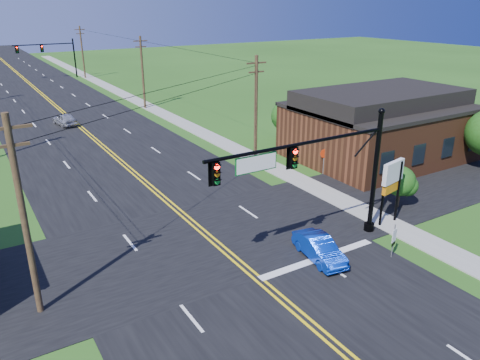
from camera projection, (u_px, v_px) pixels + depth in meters
road_main at (63, 114)px, 57.33m from camera, size 16.00×220.00×0.04m
road_cross at (208, 240)px, 27.06m from camera, size 70.00×10.00×0.04m
sidewalk at (176, 120)px, 54.48m from camera, size 2.00×160.00×0.08m
signal_mast_main at (316, 169)px, 24.30m from camera, size 11.30×0.60×7.48m
signal_mast_far at (48, 53)px, 81.77m from camera, size 10.98×0.60×7.48m
brick_building at (378, 131)px, 40.76m from camera, size 14.20×11.20×4.70m
utility_pole_left_a at (23, 215)px, 19.15m from camera, size 1.80×0.28×9.00m
utility_pole_right_a at (256, 109)px, 38.13m from camera, size 1.80×0.28×9.00m
utility_pole_right_b at (143, 71)px, 58.84m from camera, size 1.80×0.28×9.00m
utility_pole_right_c at (82, 51)px, 82.74m from camera, size 1.80×0.28×9.00m
tree_right_back at (287, 116)px, 45.10m from camera, size 3.00×3.00×4.10m
shrub_corner at (400, 181)px, 30.76m from camera, size 2.00×2.00×2.86m
blue_car at (319, 249)px, 24.83m from camera, size 1.88×3.94×1.24m
distant_car at (65, 120)px, 51.86m from camera, size 2.21×4.20×1.36m
route_sign at (394, 239)px, 24.80m from camera, size 0.48×0.17×1.97m
stop_sign at (324, 156)px, 36.83m from camera, size 0.73×0.28×2.12m
pylon_sign at (392, 179)px, 28.02m from camera, size 1.99×0.71×4.07m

